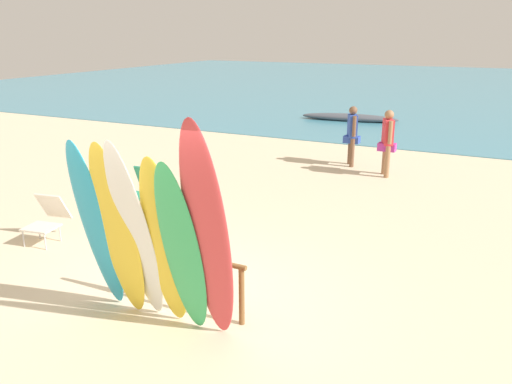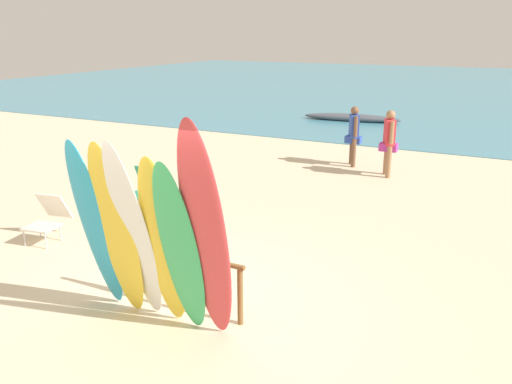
{
  "view_description": "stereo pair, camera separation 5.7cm",
  "coord_description": "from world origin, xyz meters",
  "px_view_note": "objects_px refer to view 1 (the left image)",
  "views": [
    {
      "loc": [
        3.51,
        -4.92,
        3.39
      ],
      "look_at": [
        0.0,
        2.24,
        0.93
      ],
      "focal_mm": 36.61,
      "sensor_mm": 36.0,
      "label": 1
    },
    {
      "loc": [
        3.56,
        -4.89,
        3.39
      ],
      "look_at": [
        0.0,
        2.24,
        0.93
      ],
      "focal_mm": 36.61,
      "sensor_mm": 36.0,
      "label": 2
    }
  ],
  "objects_px": {
    "beach_chair_blue": "(144,187)",
    "beachgoer_near_rack": "(388,138)",
    "surfboard_rack": "(177,267)",
    "surfboard_yellow_3": "(165,244)",
    "beachgoer_strolling": "(352,132)",
    "surfboard_teal_0": "(96,227)",
    "beach_chair_red": "(48,216)",
    "distant_boat": "(350,118)",
    "beach_chair_striped": "(154,205)",
    "surfboard_white_2": "(135,234)",
    "surfboard_red_5": "(208,236)",
    "surfboard_yellow_1": "(118,233)",
    "surfboard_green_4": "(182,251)"
  },
  "relations": [
    {
      "from": "surfboard_teal_0",
      "to": "surfboard_green_4",
      "type": "relative_size",
      "value": 1.04
    },
    {
      "from": "surfboard_rack",
      "to": "surfboard_green_4",
      "type": "height_order",
      "value": "surfboard_green_4"
    },
    {
      "from": "beachgoer_near_rack",
      "to": "surfboard_teal_0",
      "type": "bearing_deg",
      "value": 143.83
    },
    {
      "from": "surfboard_yellow_1",
      "to": "beachgoer_strolling",
      "type": "relative_size",
      "value": 1.48
    },
    {
      "from": "surfboard_rack",
      "to": "beach_chair_striped",
      "type": "bearing_deg",
      "value": 132.69
    },
    {
      "from": "surfboard_red_5",
      "to": "distant_boat",
      "type": "height_order",
      "value": "surfboard_red_5"
    },
    {
      "from": "beach_chair_blue",
      "to": "distant_boat",
      "type": "bearing_deg",
      "value": 82.75
    },
    {
      "from": "surfboard_red_5",
      "to": "beach_chair_red",
      "type": "height_order",
      "value": "surfboard_red_5"
    },
    {
      "from": "surfboard_white_2",
      "to": "beach_chair_red",
      "type": "relative_size",
      "value": 2.95
    },
    {
      "from": "distant_boat",
      "to": "beachgoer_near_rack",
      "type": "bearing_deg",
      "value": -67.53
    },
    {
      "from": "surfboard_teal_0",
      "to": "beachgoer_strolling",
      "type": "xyz_separation_m",
      "value": [
        0.68,
        8.65,
        -0.23
      ]
    },
    {
      "from": "surfboard_yellow_3",
      "to": "surfboard_rack",
      "type": "bearing_deg",
      "value": 106.53
    },
    {
      "from": "beach_chair_striped",
      "to": "beach_chair_red",
      "type": "bearing_deg",
      "value": -128.17
    },
    {
      "from": "surfboard_rack",
      "to": "surfboard_white_2",
      "type": "distance_m",
      "value": 0.82
    },
    {
      "from": "surfboard_yellow_3",
      "to": "surfboard_white_2",
      "type": "bearing_deg",
      "value": -175.1
    },
    {
      "from": "beach_chair_striped",
      "to": "beachgoer_strolling",
      "type": "bearing_deg",
      "value": 80.54
    },
    {
      "from": "beach_chair_red",
      "to": "surfboard_green_4",
      "type": "bearing_deg",
      "value": -30.72
    },
    {
      "from": "surfboard_white_2",
      "to": "beach_chair_striped",
      "type": "xyz_separation_m",
      "value": [
        -1.79,
        2.68,
        -0.73
      ]
    },
    {
      "from": "beach_chair_red",
      "to": "beach_chair_striped",
      "type": "distance_m",
      "value": 1.76
    },
    {
      "from": "beachgoer_strolling",
      "to": "beach_chair_blue",
      "type": "bearing_deg",
      "value": 125.85
    },
    {
      "from": "surfboard_white_2",
      "to": "beach_chair_red",
      "type": "distance_m",
      "value": 3.46
    },
    {
      "from": "surfboard_rack",
      "to": "beachgoer_strolling",
      "type": "height_order",
      "value": "beachgoer_strolling"
    },
    {
      "from": "beach_chair_blue",
      "to": "beachgoer_near_rack",
      "type": "bearing_deg",
      "value": 46.13
    },
    {
      "from": "surfboard_teal_0",
      "to": "surfboard_rack",
      "type": "bearing_deg",
      "value": 36.48
    },
    {
      "from": "surfboard_rack",
      "to": "surfboard_yellow_3",
      "type": "height_order",
      "value": "surfboard_yellow_3"
    },
    {
      "from": "beachgoer_strolling",
      "to": "beach_chair_striped",
      "type": "height_order",
      "value": "beachgoer_strolling"
    },
    {
      "from": "beach_chair_blue",
      "to": "beach_chair_striped",
      "type": "height_order",
      "value": "beach_chair_blue"
    },
    {
      "from": "beachgoer_near_rack",
      "to": "beach_chair_red",
      "type": "xyz_separation_m",
      "value": [
        -4.16,
        -6.61,
        -0.5
      ]
    },
    {
      "from": "surfboard_rack",
      "to": "surfboard_yellow_3",
      "type": "xyz_separation_m",
      "value": [
        0.17,
        -0.47,
        0.52
      ]
    },
    {
      "from": "beachgoer_strolling",
      "to": "beachgoer_near_rack",
      "type": "xyz_separation_m",
      "value": [
        1.05,
        -0.63,
        0.03
      ]
    },
    {
      "from": "surfboard_rack",
      "to": "surfboard_teal_0",
      "type": "distance_m",
      "value": 1.1
    },
    {
      "from": "surfboard_teal_0",
      "to": "beachgoer_near_rack",
      "type": "bearing_deg",
      "value": 83.36
    },
    {
      "from": "surfboard_rack",
      "to": "surfboard_red_5",
      "type": "xyz_separation_m",
      "value": [
        0.81,
        -0.55,
        0.75
      ]
    },
    {
      "from": "surfboard_yellow_1",
      "to": "beachgoer_near_rack",
      "type": "distance_m",
      "value": 8.18
    },
    {
      "from": "surfboard_white_2",
      "to": "surfboard_yellow_1",
      "type": "bearing_deg",
      "value": -176.72
    },
    {
      "from": "beach_chair_red",
      "to": "distant_boat",
      "type": "height_order",
      "value": "beach_chair_red"
    },
    {
      "from": "surfboard_yellow_1",
      "to": "beach_chair_blue",
      "type": "relative_size",
      "value": 2.8
    },
    {
      "from": "surfboard_rack",
      "to": "beachgoer_strolling",
      "type": "bearing_deg",
      "value": 90.94
    },
    {
      "from": "beachgoer_near_rack",
      "to": "beach_chair_red",
      "type": "bearing_deg",
      "value": 123.79
    },
    {
      "from": "surfboard_rack",
      "to": "surfboard_yellow_3",
      "type": "relative_size",
      "value": 0.88
    },
    {
      "from": "beach_chair_blue",
      "to": "distant_boat",
      "type": "xyz_separation_m",
      "value": [
        0.68,
        12.02,
        -0.29
      ]
    },
    {
      "from": "surfboard_teal_0",
      "to": "beach_chair_striped",
      "type": "relative_size",
      "value": 2.81
    },
    {
      "from": "surfboard_teal_0",
      "to": "beachgoer_strolling",
      "type": "distance_m",
      "value": 8.68
    },
    {
      "from": "beach_chair_striped",
      "to": "surfboard_yellow_3",
      "type": "bearing_deg",
      "value": -42.89
    },
    {
      "from": "surfboard_white_2",
      "to": "surfboard_red_5",
      "type": "height_order",
      "value": "surfboard_red_5"
    },
    {
      "from": "surfboard_yellow_3",
      "to": "beach_chair_striped",
      "type": "relative_size",
      "value": 2.69
    },
    {
      "from": "surfboard_teal_0",
      "to": "beach_chair_red",
      "type": "bearing_deg",
      "value": 155.43
    },
    {
      "from": "surfboard_yellow_3",
      "to": "beachgoer_near_rack",
      "type": "distance_m",
      "value": 8.04
    },
    {
      "from": "surfboard_yellow_3",
      "to": "distant_boat",
      "type": "height_order",
      "value": "surfboard_yellow_3"
    },
    {
      "from": "surfboard_rack",
      "to": "surfboard_green_4",
      "type": "distance_m",
      "value": 0.88
    }
  ]
}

